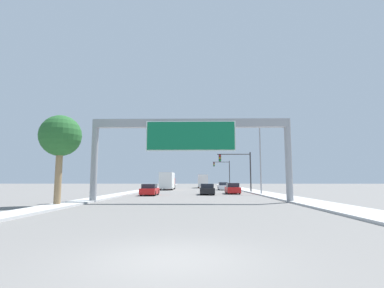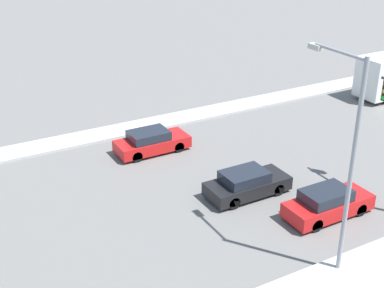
{
  "view_description": "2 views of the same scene",
  "coord_description": "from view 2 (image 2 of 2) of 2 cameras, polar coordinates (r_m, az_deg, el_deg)",
  "views": [
    {
      "loc": [
        0.59,
        -7.19,
        1.83
      ],
      "look_at": [
        0.0,
        23.02,
        5.49
      ],
      "focal_mm": 28.0,
      "sensor_mm": 36.0,
      "label": 1
    },
    {
      "loc": [
        21.09,
        17.36,
        13.82
      ],
      "look_at": [
        0.5,
        28.88,
        2.93
      ],
      "focal_mm": 50.0,
      "sensor_mm": 36.0,
      "label": 2
    }
  ],
  "objects": [
    {
      "name": "car_far_left",
      "position": [
        31.79,
        -4.36,
        0.23
      ],
      "size": [
        1.82,
        4.39,
        1.38
      ],
      "color": "red",
      "rests_on": "ground"
    },
    {
      "name": "car_far_center",
      "position": [
        27.27,
        5.86,
        -4.24
      ],
      "size": [
        1.82,
        4.35,
        1.38
      ],
      "color": "black",
      "rests_on": "ground"
    },
    {
      "name": "car_mid_right",
      "position": [
        26.2,
        14.27,
        -6.16
      ],
      "size": [
        1.72,
        4.4,
        1.46
      ],
      "color": "red",
      "rests_on": "ground"
    },
    {
      "name": "street_lamp_right",
      "position": [
        20.7,
        16.17,
        -0.54
      ],
      "size": [
        2.97,
        0.28,
        8.95
      ],
      "color": "gray",
      "rests_on": "ground"
    }
  ]
}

